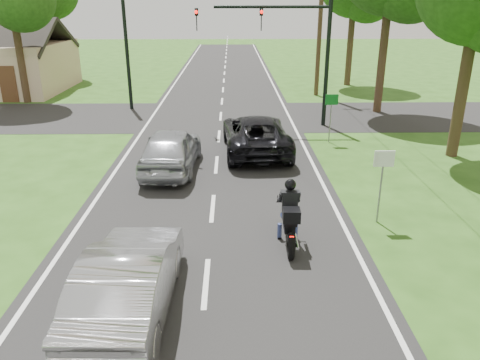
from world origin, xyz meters
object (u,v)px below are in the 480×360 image
(motorcycle_rider, at_px, (289,220))
(silver_suv, at_px, (171,149))
(sign_white, at_px, (383,169))
(sign_green, at_px, (331,107))
(silver_sedan, at_px, (129,280))
(utility_pole_far, at_px, (321,14))
(traffic_signal, at_px, (289,40))
(dark_suv, at_px, (256,134))

(motorcycle_rider, bearing_deg, silver_suv, 124.19)
(motorcycle_rider, xyz_separation_m, silver_suv, (-3.66, 5.80, 0.09))
(sign_white, distance_m, sign_green, 8.00)
(silver_sedan, distance_m, utility_pole_far, 24.62)
(silver_sedan, xyz_separation_m, traffic_signal, (4.77, 15.00, 3.38))
(motorcycle_rider, height_order, silver_suv, motorcycle_rider)
(sign_white, xyz_separation_m, sign_green, (0.20, 8.00, 0.00))
(silver_suv, xyz_separation_m, traffic_signal, (4.97, 6.50, 3.34))
(traffic_signal, height_order, sign_green, traffic_signal)
(silver_suv, bearing_deg, sign_white, 147.10)
(silver_sedan, xyz_separation_m, utility_pole_far, (7.64, 23.00, 4.33))
(silver_sedan, relative_size, utility_pole_far, 0.45)
(motorcycle_rider, relative_size, utility_pole_far, 0.21)
(motorcycle_rider, bearing_deg, silver_sedan, -140.21)
(utility_pole_far, distance_m, sign_green, 11.63)
(silver_sedan, xyz_separation_m, silver_suv, (-0.19, 8.50, 0.04))
(silver_sedan, relative_size, sign_green, 2.12)
(silver_suv, distance_m, utility_pole_far, 17.03)
(utility_pole_far, bearing_deg, sign_white, -94.51)
(dark_suv, relative_size, traffic_signal, 0.86)
(motorcycle_rider, xyz_separation_m, dark_suv, (-0.46, 7.96, 0.06))
(traffic_signal, bearing_deg, sign_white, -82.95)
(silver_suv, bearing_deg, sign_green, -149.31)
(dark_suv, height_order, sign_green, sign_green)
(sign_green, bearing_deg, dark_suv, -158.35)
(traffic_signal, relative_size, sign_white, 3.00)
(traffic_signal, distance_m, sign_white, 11.39)
(sign_green, bearing_deg, traffic_signal, 117.38)
(silver_suv, distance_m, traffic_signal, 8.83)
(silver_sedan, height_order, traffic_signal, traffic_signal)
(silver_suv, height_order, sign_white, sign_white)
(silver_sedan, height_order, silver_suv, silver_suv)
(silver_sedan, xyz_separation_m, sign_white, (6.14, 3.98, 0.84))
(silver_sedan, distance_m, sign_green, 13.58)
(motorcycle_rider, xyz_separation_m, sign_green, (2.87, 9.28, 0.89))
(silver_sedan, bearing_deg, utility_pole_far, -106.84)
(dark_suv, distance_m, traffic_signal, 5.77)
(dark_suv, bearing_deg, utility_pole_far, -113.70)
(silver_suv, height_order, utility_pole_far, utility_pole_far)
(silver_suv, relative_size, traffic_signal, 0.72)
(motorcycle_rider, bearing_deg, sign_white, 27.55)
(utility_pole_far, height_order, sign_green, utility_pole_far)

